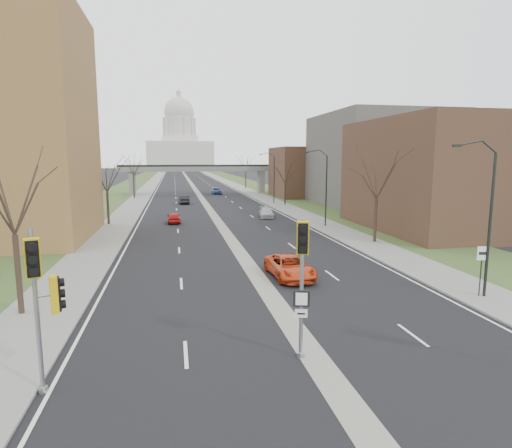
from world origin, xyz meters
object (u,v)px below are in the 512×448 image
object	(u,v)px
car_left_far	(184,200)
car_right_mid	(266,213)
car_right_near	(290,267)
signal_pole_median	(302,264)
speed_limit_sign	(481,262)
car_right_far	(217,191)
car_left_near	(174,218)
signal_pole_left	(42,288)

from	to	relation	value
car_left_far	car_right_mid	distance (m)	22.28
car_right_near	car_right_mid	xyz separation A→B (m)	(4.62, 28.74, -0.08)
car_left_far	signal_pole_median	bearing A→B (deg)	88.37
speed_limit_sign	car_right_far	world-z (taller)	speed_limit_sign
car_left_far	car_left_near	bearing A→B (deg)	81.03
car_left_far	car_right_near	xyz separation A→B (m)	(5.78, -48.44, -0.00)
speed_limit_sign	car_right_near	distance (m)	11.30
car_left_near	car_right_far	distance (m)	42.39
signal_pole_left	car_left_far	size ratio (longest dim) A/B	1.29
speed_limit_sign	car_right_mid	xyz separation A→B (m)	(-4.81, 34.82, -1.44)
car_right_near	car_left_far	bearing A→B (deg)	93.75
signal_pole_median	car_left_near	distance (m)	38.04
car_right_near	car_right_mid	bearing A→B (deg)	77.80
signal_pole_left	car_right_far	distance (m)	80.83
speed_limit_sign	car_left_near	distance (m)	36.33
speed_limit_sign	car_left_far	size ratio (longest dim) A/B	0.65
signal_pole_median	car_right_near	xyz separation A→B (m)	(2.72, 11.57, -3.17)
car_right_far	signal_pole_median	bearing A→B (deg)	-97.10
signal_pole_left	car_right_mid	distance (m)	44.22
car_left_near	car_right_near	world-z (taller)	car_right_near
car_right_near	speed_limit_sign	bearing A→B (deg)	-35.83
signal_pole_left	car_left_near	distance (m)	38.64
signal_pole_median	car_left_near	bearing A→B (deg)	112.99
signal_pole_left	car_right_near	distance (m)	17.17
signal_pole_median	car_right_far	bearing A→B (deg)	102.45
car_right_mid	signal_pole_left	bearing A→B (deg)	-103.66
speed_limit_sign	car_left_near	xyz separation A→B (m)	(-16.95, 32.10, -1.42)
car_right_near	car_right_mid	size ratio (longest dim) A/B	1.17
signal_pole_left	car_right_near	world-z (taller)	signal_pole_left
car_left_far	car_right_far	distance (m)	20.40
speed_limit_sign	car_left_far	distance (m)	56.62
signal_pole_left	car_right_far	xyz separation A→B (m)	(13.44, 79.65, -2.93)
signal_pole_left	car_left_near	world-z (taller)	signal_pole_left
signal_pole_left	speed_limit_sign	distance (m)	22.03
signal_pole_median	signal_pole_left	bearing A→B (deg)	-159.80
signal_pole_left	signal_pole_median	xyz separation A→B (m)	(8.92, 0.70, 0.19)
signal_pole_median	car_left_far	world-z (taller)	signal_pole_median
speed_limit_sign	car_right_far	distance (m)	73.86
speed_limit_sign	car_left_far	bearing A→B (deg)	115.47
signal_pole_median	car_left_far	bearing A→B (deg)	108.64
car_right_near	car_right_far	distance (m)	67.41
signal_pole_left	speed_limit_sign	size ratio (longest dim) A/B	1.98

